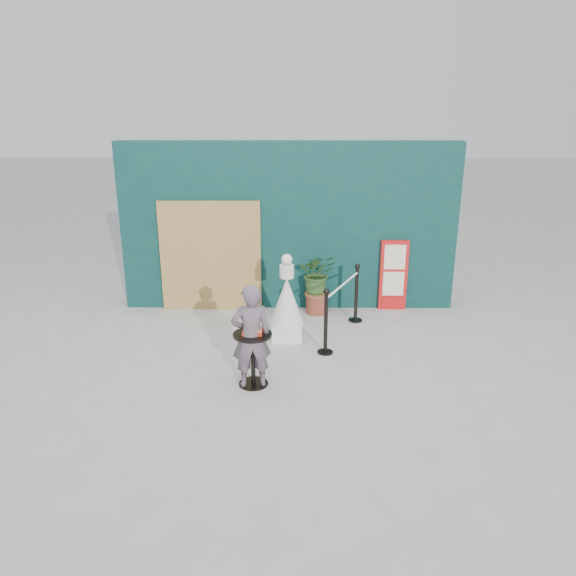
# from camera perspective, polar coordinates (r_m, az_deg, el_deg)

# --- Properties ---
(ground) EXTENTS (60.00, 60.00, 0.00)m
(ground) POSITION_cam_1_polar(r_m,az_deg,el_deg) (7.69, -0.06, -9.98)
(ground) COLOR #ADAAA5
(ground) RESTS_ON ground
(back_wall) EXTENTS (6.00, 0.30, 3.00)m
(back_wall) POSITION_cam_1_polar(r_m,az_deg,el_deg) (10.14, 0.08, 6.25)
(back_wall) COLOR #0B3132
(back_wall) RESTS_ON ground
(bamboo_fence) EXTENTS (1.80, 0.08, 2.00)m
(bamboo_fence) POSITION_cam_1_polar(r_m,az_deg,el_deg) (10.16, -7.87, 3.19)
(bamboo_fence) COLOR tan
(bamboo_fence) RESTS_ON ground
(woman) EXTENTS (0.58, 0.44, 1.45)m
(woman) POSITION_cam_1_polar(r_m,az_deg,el_deg) (7.41, -3.77, -4.96)
(woman) COLOR #60525B
(woman) RESTS_ON ground
(menu_board) EXTENTS (0.50, 0.07, 1.30)m
(menu_board) POSITION_cam_1_polar(r_m,az_deg,el_deg) (10.33, 10.67, 1.28)
(menu_board) COLOR red
(menu_board) RESTS_ON ground
(statue) EXTENTS (0.55, 0.55, 1.41)m
(statue) POSITION_cam_1_polar(r_m,az_deg,el_deg) (8.91, -0.12, -1.73)
(statue) COLOR white
(statue) RESTS_ON ground
(cafe_table) EXTENTS (0.52, 0.52, 0.75)m
(cafe_table) POSITION_cam_1_polar(r_m,az_deg,el_deg) (7.54, -3.59, -6.40)
(cafe_table) COLOR black
(cafe_table) RESTS_ON ground
(food_basket) EXTENTS (0.26, 0.19, 0.11)m
(food_basket) POSITION_cam_1_polar(r_m,az_deg,el_deg) (7.43, -3.62, -4.38)
(food_basket) COLOR red
(food_basket) RESTS_ON cafe_table
(planter) EXTENTS (0.66, 0.57, 1.12)m
(planter) POSITION_cam_1_polar(r_m,az_deg,el_deg) (9.99, 3.01, 0.96)
(planter) COLOR brown
(planter) RESTS_ON ground
(stanchion_barrier) EXTENTS (0.84, 1.54, 1.03)m
(stanchion_barrier) POSITION_cam_1_polar(r_m,az_deg,el_deg) (9.09, 5.52, -1.97)
(stanchion_barrier) COLOR black
(stanchion_barrier) RESTS_ON ground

